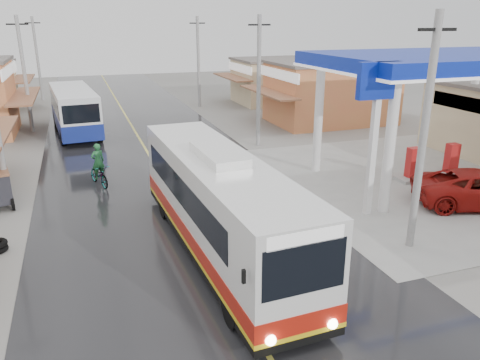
{
  "coord_description": "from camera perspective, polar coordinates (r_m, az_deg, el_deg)",
  "views": [
    {
      "loc": [
        -3.69,
        -12.26,
        7.68
      ],
      "look_at": [
        1.9,
        3.85,
        1.83
      ],
      "focal_mm": 35.0,
      "sensor_mm": 36.0,
      "label": 1
    }
  ],
  "objects": [
    {
      "name": "ground",
      "position": [
        14.93,
        -2.1,
        -12.03
      ],
      "size": [
        120.0,
        120.0,
        0.0
      ],
      "primitive_type": "plane",
      "color": "slate",
      "rests_on": "ground"
    },
    {
      "name": "second_bus",
      "position": [
        35.21,
        -19.55,
        8.07
      ],
      "size": [
        3.37,
        9.62,
        3.13
      ],
      "rotation": [
        0.0,
        0.0,
        0.09
      ],
      "color": "silver",
      "rests_on": "road"
    },
    {
      "name": "centre_line",
      "position": [
        28.55,
        -11.03,
        3.04
      ],
      "size": [
        0.15,
        90.0,
        0.01
      ],
      "primitive_type": "cube",
      "color": "#D8CC4C",
      "rests_on": "road"
    },
    {
      "name": "utility_poles_left",
      "position": [
        29.47,
        -24.89,
        2.04
      ],
      "size": [
        1.6,
        50.0,
        8.0
      ],
      "primitive_type": null,
      "color": "gray",
      "rests_on": "ground"
    },
    {
      "name": "coach_bus",
      "position": [
        15.86,
        -2.62,
        -2.94
      ],
      "size": [
        3.15,
        11.88,
        3.68
      ],
      "rotation": [
        0.0,
        0.0,
        0.05
      ],
      "color": "silver",
      "rests_on": "road"
    },
    {
      "name": "cyclist",
      "position": [
        23.68,
        -16.83,
        0.98
      ],
      "size": [
        1.3,
        2.11,
        2.15
      ],
      "rotation": [
        0.0,
        0.0,
        0.32
      ],
      "color": "black",
      "rests_on": "ground"
    },
    {
      "name": "shopfronts_right",
      "position": [
        31.57,
        17.93,
        3.94
      ],
      "size": [
        11.0,
        44.0,
        4.8
      ],
      "primitive_type": null,
      "color": "beige",
      "rests_on": "ground"
    },
    {
      "name": "road",
      "position": [
        28.56,
        -11.03,
        3.01
      ],
      "size": [
        12.0,
        90.0,
        0.02
      ],
      "primitive_type": "cube",
      "color": "black",
      "rests_on": "ground"
    },
    {
      "name": "utility_poles_right",
      "position": [
        30.27,
        2.19,
        4.24
      ],
      "size": [
        1.6,
        36.0,
        8.0
      ],
      "primitive_type": null,
      "color": "gray",
      "rests_on": "ground"
    }
  ]
}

